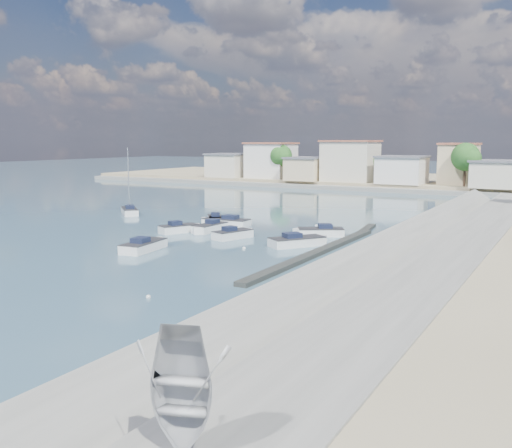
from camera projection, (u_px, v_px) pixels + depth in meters
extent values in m
plane|color=#325364|center=(358.00, 212.00, 78.59)|extent=(400.00, 400.00, 0.00)
cube|color=slate|center=(463.00, 251.00, 46.19)|extent=(5.00, 90.00, 1.80)
cube|color=slate|center=(410.00, 246.00, 48.32)|extent=(4.17, 90.00, 2.86)
cube|color=slate|center=(374.00, 273.00, 40.73)|extent=(5.31, 3.50, 1.94)
cube|color=black|center=(318.00, 252.00, 49.35)|extent=(1.00, 26.00, 0.35)
cube|color=black|center=(365.00, 230.00, 61.63)|extent=(2.00, 8.05, 0.30)
cube|color=gray|center=(440.00, 182.00, 123.18)|extent=(160.00, 40.00, 1.40)
cube|color=slate|center=(415.00, 191.00, 105.18)|extent=(160.00, 2.50, 0.80)
cube|color=beige|center=(229.00, 166.00, 130.51)|extent=(8.00, 8.00, 5.00)
cube|color=#595960|center=(228.00, 154.00, 130.12)|extent=(8.48, 8.48, 0.35)
cube|color=silver|center=(271.00, 161.00, 127.15)|extent=(9.00, 9.00, 7.50)
cube|color=#99513D|center=(271.00, 143.00, 126.57)|extent=(9.54, 9.54, 0.35)
cube|color=beige|center=(306.00, 169.00, 119.89)|extent=(7.00, 8.00, 4.50)
cube|color=#595960|center=(306.00, 158.00, 119.54)|extent=(7.42, 8.48, 0.35)
cube|color=beige|center=(350.00, 162.00, 116.95)|extent=(10.00, 9.00, 8.00)
cube|color=#99513D|center=(351.00, 141.00, 116.34)|extent=(10.60, 9.54, 0.35)
cube|color=silver|center=(402.00, 170.00, 110.92)|extent=(8.50, 8.50, 5.00)
cube|color=#595960|center=(403.00, 157.00, 110.53)|extent=(9.01, 9.01, 0.35)
cube|color=beige|center=(459.00, 165.00, 108.42)|extent=(6.50, 7.50, 7.50)
cube|color=#99513D|center=(460.00, 144.00, 107.84)|extent=(6.89, 7.95, 0.35)
cube|color=beige|center=(501.00, 175.00, 101.28)|extent=(9.50, 9.00, 4.50)
cube|color=#595960|center=(502.00, 161.00, 100.93)|extent=(10.07, 9.54, 0.35)
cylinder|color=#38281E|center=(281.00, 171.00, 122.91)|extent=(0.44, 0.44, 3.38)
sphere|color=#184617|center=(281.00, 156.00, 122.42)|extent=(4.80, 4.80, 4.80)
sphere|color=#184617|center=(283.00, 157.00, 121.50)|extent=(3.60, 3.60, 3.60)
sphere|color=#184617|center=(279.00, 155.00, 123.16)|extent=(3.30, 3.30, 3.30)
cylinder|color=#38281E|center=(366.00, 174.00, 116.71)|extent=(0.44, 0.44, 2.93)
sphere|color=#184617|center=(366.00, 160.00, 116.29)|extent=(4.16, 4.16, 4.16)
sphere|color=#184617|center=(369.00, 161.00, 115.48)|extent=(3.12, 3.12, 3.12)
sphere|color=#184617|center=(364.00, 159.00, 116.92)|extent=(2.86, 2.86, 2.86)
cylinder|color=#38281E|center=(464.00, 177.00, 103.43)|extent=(0.44, 0.44, 3.60)
sphere|color=#184617|center=(466.00, 157.00, 102.91)|extent=(5.12, 5.12, 5.12)
sphere|color=#184617|center=(470.00, 158.00, 101.92)|extent=(3.84, 3.84, 3.84)
sphere|color=#184617|center=(461.00, 156.00, 103.69)|extent=(3.52, 3.52, 3.52)
cube|color=white|center=(144.00, 247.00, 50.89)|extent=(2.65, 5.26, 1.00)
cube|color=white|center=(156.00, 243.00, 52.88)|extent=(1.95, 1.95, 1.00)
cube|color=#262628|center=(143.00, 242.00, 50.81)|extent=(2.69, 5.26, 0.08)
cube|color=#171E36|center=(140.00, 240.00, 50.32)|extent=(1.42, 1.67, 0.48)
cube|color=white|center=(233.00, 236.00, 57.18)|extent=(2.86, 4.48, 1.00)
cube|color=white|center=(246.00, 234.00, 58.37)|extent=(1.60, 1.60, 1.00)
cube|color=#262628|center=(233.00, 231.00, 57.11)|extent=(2.90, 4.49, 0.08)
cube|color=#171E36|center=(229.00, 229.00, 56.79)|extent=(1.37, 1.51, 0.48)
cube|color=white|center=(226.00, 223.00, 65.62)|extent=(5.57, 2.38, 1.00)
cube|color=white|center=(209.00, 222.00, 66.66)|extent=(2.07, 2.07, 1.00)
cube|color=#262628|center=(226.00, 219.00, 65.55)|extent=(5.57, 2.42, 0.08)
cube|color=#171E36|center=(231.00, 217.00, 65.27)|extent=(1.71, 1.38, 0.48)
cube|color=white|center=(321.00, 233.00, 58.57)|extent=(4.91, 3.96, 1.00)
cube|color=white|center=(302.00, 233.00, 58.54)|extent=(1.61, 1.61, 1.00)
cube|color=#262628|center=(321.00, 228.00, 58.50)|extent=(4.93, 3.99, 0.08)
cube|color=#171E36|center=(325.00, 226.00, 58.47)|extent=(1.78, 1.71, 0.48)
cube|color=white|center=(179.00, 230.00, 60.89)|extent=(3.24, 4.41, 1.00)
cube|color=white|center=(193.00, 228.00, 61.89)|extent=(1.47, 1.47, 1.00)
cube|color=#262628|center=(179.00, 225.00, 60.82)|extent=(3.27, 4.42, 0.08)
cube|color=#171E36|center=(175.00, 223.00, 60.55)|extent=(1.44, 1.55, 0.48)
cube|color=white|center=(215.00, 220.00, 68.05)|extent=(3.60, 4.02, 1.00)
cube|color=white|center=(214.00, 218.00, 69.67)|extent=(1.23, 1.23, 1.00)
cube|color=#262628|center=(215.00, 216.00, 67.97)|extent=(3.62, 4.04, 0.08)
cube|color=#171E36|center=(215.00, 215.00, 67.56)|extent=(1.47, 1.51, 0.48)
cube|color=white|center=(210.00, 229.00, 61.59)|extent=(1.86, 4.59, 1.00)
cube|color=white|center=(199.00, 231.00, 59.93)|extent=(1.71, 1.71, 1.00)
cube|color=#262628|center=(210.00, 224.00, 61.51)|extent=(1.90, 4.59, 0.08)
cube|color=#171E36|center=(212.00, 221.00, 61.86)|extent=(1.11, 1.40, 0.48)
cube|color=white|center=(297.00, 243.00, 53.16)|extent=(4.68, 5.40, 1.00)
cube|color=white|center=(318.00, 241.00, 54.08)|extent=(1.65, 1.65, 1.00)
cube|color=#262628|center=(297.00, 237.00, 53.09)|extent=(4.71, 5.43, 0.08)
cube|color=#171E36|center=(292.00, 235.00, 52.84)|extent=(1.93, 2.00, 0.48)
cube|color=white|center=(130.00, 212.00, 75.74)|extent=(5.09, 4.83, 1.00)
cube|color=white|center=(128.00, 210.00, 77.92)|extent=(1.31, 1.31, 1.00)
cube|color=#262628|center=(129.00, 208.00, 75.67)|extent=(5.11, 4.85, 0.08)
cube|color=#171E36|center=(130.00, 207.00, 75.14)|extent=(1.90, 1.87, 0.48)
cylinder|color=silver|center=(128.00, 178.00, 75.08)|extent=(0.12, 0.12, 8.00)
cylinder|color=silver|center=(130.00, 204.00, 74.44)|extent=(1.84, 1.66, 0.08)
sphere|color=silver|center=(341.00, 269.00, 43.40)|extent=(0.31, 0.31, 0.31)
sphere|color=silver|center=(244.00, 248.00, 51.70)|extent=(0.31, 0.31, 0.31)
sphere|color=silver|center=(148.00, 297.00, 35.70)|extent=(0.31, 0.31, 0.31)
sphere|color=silver|center=(384.00, 238.00, 57.05)|extent=(0.31, 0.31, 0.31)
sphere|color=silver|center=(316.00, 226.00, 65.24)|extent=(0.31, 0.31, 0.31)
sphere|color=silver|center=(419.00, 228.00, 63.66)|extent=(0.31, 0.31, 0.31)
imported|color=#A5A8AD|center=(182.00, 444.00, 14.51)|extent=(3.95, 2.81, 0.67)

